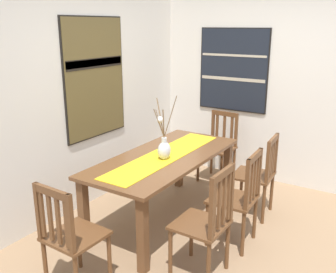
% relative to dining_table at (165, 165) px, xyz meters
% --- Properties ---
extents(ground_plane, '(6.40, 6.40, 0.03)m').
position_rel_dining_table_xyz_m(ground_plane, '(-0.08, -0.79, -0.66)').
color(ground_plane, '#8E7051').
extents(wall_back, '(6.40, 0.12, 2.70)m').
position_rel_dining_table_xyz_m(wall_back, '(-0.08, 1.07, 0.71)').
color(wall_back, silver).
rests_on(wall_back, ground_plane).
extents(wall_side, '(0.12, 6.40, 2.70)m').
position_rel_dining_table_xyz_m(wall_side, '(1.78, -0.79, 0.71)').
color(wall_side, silver).
rests_on(wall_side, ground_plane).
extents(dining_table, '(1.91, 0.85, 0.75)m').
position_rel_dining_table_xyz_m(dining_table, '(0.00, 0.00, 0.00)').
color(dining_table, brown).
rests_on(dining_table, ground_plane).
extents(table_runner, '(1.76, 0.36, 0.01)m').
position_rel_dining_table_xyz_m(table_runner, '(-0.00, 0.00, 0.11)').
color(table_runner, gold).
rests_on(table_runner, dining_table).
extents(centerpiece_vase, '(0.23, 0.31, 0.68)m').
position_rel_dining_table_xyz_m(centerpiece_vase, '(-0.10, -0.05, 0.24)').
color(centerpiece_vase, silver).
rests_on(centerpiece_vase, dining_table).
extents(chair_0, '(0.45, 0.45, 0.93)m').
position_rel_dining_table_xyz_m(chair_0, '(0.67, -0.81, -0.14)').
color(chair_0, brown).
rests_on(chair_0, ground_plane).
extents(chair_1, '(0.45, 0.45, 0.94)m').
position_rel_dining_table_xyz_m(chair_1, '(1.37, 0.01, -0.15)').
color(chair_1, brown).
rests_on(chair_1, ground_plane).
extents(chair_2, '(0.43, 0.43, 0.94)m').
position_rel_dining_table_xyz_m(chair_2, '(-1.37, -0.00, -0.14)').
color(chair_2, brown).
rests_on(chair_2, ground_plane).
extents(chair_3, '(0.42, 0.42, 0.99)m').
position_rel_dining_table_xyz_m(chair_3, '(-0.62, -0.82, -0.13)').
color(chair_3, brown).
rests_on(chair_3, ground_plane).
extents(chair_4, '(0.44, 0.44, 0.96)m').
position_rel_dining_table_xyz_m(chair_4, '(-0.02, -0.85, -0.14)').
color(chair_4, brown).
rests_on(chair_4, ground_plane).
extents(painting_on_back_wall, '(0.96, 0.05, 1.37)m').
position_rel_dining_table_xyz_m(painting_on_back_wall, '(0.07, 1.00, 0.84)').
color(painting_on_back_wall, black).
extents(painting_on_side_wall, '(0.05, 0.98, 1.12)m').
position_rel_dining_table_xyz_m(painting_on_side_wall, '(1.71, -0.01, 0.84)').
color(painting_on_side_wall, black).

